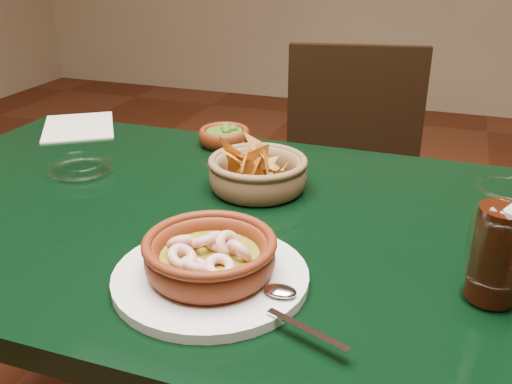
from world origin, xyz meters
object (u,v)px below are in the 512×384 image
(chip_basket, at_px, (258,173))
(dining_chair, at_px, (351,194))
(cola_drink, at_px, (499,247))
(shrimp_plate, at_px, (210,261))
(dining_table, at_px, (188,256))

(chip_basket, bearing_deg, dining_chair, 81.95)
(chip_basket, height_order, cola_drink, cola_drink)
(dining_chair, relative_size, cola_drink, 4.91)
(dining_chair, bearing_deg, chip_basket, -98.05)
(shrimp_plate, xyz_separation_m, chip_basket, (-0.04, 0.32, 0.00))
(dining_chair, height_order, cola_drink, cola_drink)
(chip_basket, bearing_deg, shrimp_plate, -82.11)
(dining_table, xyz_separation_m, cola_drink, (0.50, -0.12, 0.18))
(shrimp_plate, bearing_deg, cola_drink, 13.14)
(dining_table, relative_size, chip_basket, 5.50)
(cola_drink, bearing_deg, shrimp_plate, -166.86)
(dining_chair, distance_m, shrimp_plate, 0.95)
(shrimp_plate, distance_m, cola_drink, 0.38)
(chip_basket, distance_m, cola_drink, 0.47)
(dining_chair, relative_size, shrimp_plate, 2.58)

